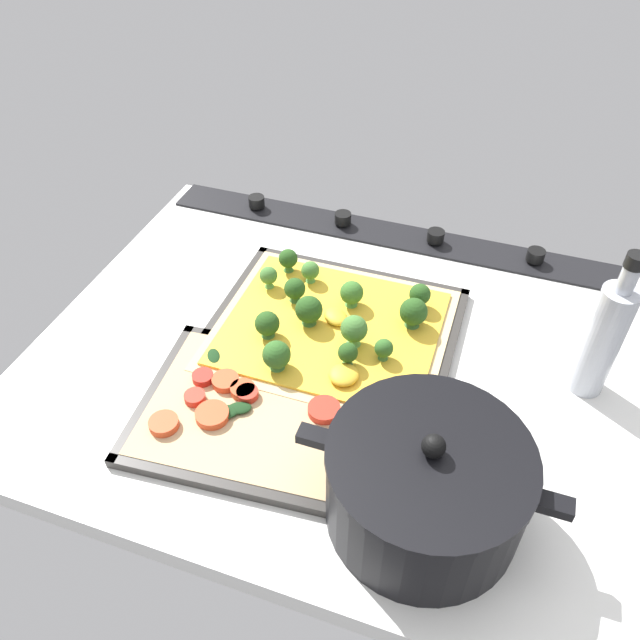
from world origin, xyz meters
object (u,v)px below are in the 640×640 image
baking_tray_back (263,414)px  cooking_pot (426,485)px  baking_tray_front (331,334)px  oil_bottle (603,338)px  veggie_pizza_back (257,409)px  broccoli_pizza (332,325)px

baking_tray_back → cooking_pot: cooking_pot is taller
baking_tray_front → oil_bottle: oil_bottle is taller
veggie_pizza_back → baking_tray_back: bearing=-173.0°
veggie_pizza_back → cooking_pot: cooking_pot is taller
cooking_pot → baking_tray_front: bearing=-52.2°
broccoli_pizza → cooking_pot: 29.18cm
veggie_pizza_back → oil_bottle: size_ratio=1.40×
baking_tray_back → cooking_pot: size_ratio=1.15×
broccoli_pizza → veggie_pizza_back: 16.86cm
baking_tray_front → cooking_pot: bearing=127.8°
cooking_pot → oil_bottle: 29.66cm
oil_bottle → broccoli_pizza: bearing=3.3°
baking_tray_back → veggie_pizza_back: (0.63, 0.08, 0.72)cm
broccoli_pizza → baking_tray_back: 16.70cm
broccoli_pizza → baking_tray_front: bearing=97.9°
oil_bottle → baking_tray_back: bearing=26.1°
baking_tray_back → broccoli_pizza: bearing=-102.2°
baking_tray_back → cooking_pot: (-21.25, 6.67, 5.04)cm
baking_tray_front → baking_tray_back: size_ratio=1.06×
broccoli_pizza → cooking_pot: size_ratio=1.13×
baking_tray_front → oil_bottle: size_ratio=1.61×
baking_tray_front → broccoli_pizza: broccoli_pizza is taller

